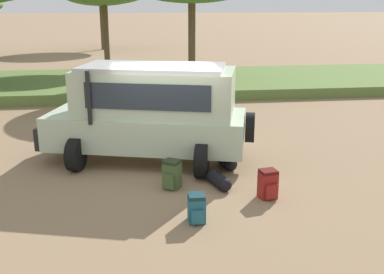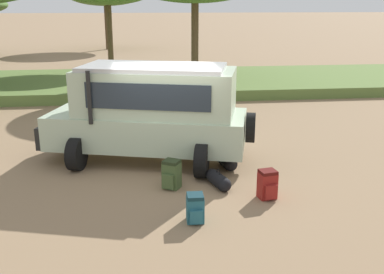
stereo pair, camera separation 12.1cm
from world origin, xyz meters
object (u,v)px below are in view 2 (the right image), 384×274
at_px(backpack_cluster_center, 268,185).
at_px(duffel_bag_soft_canvas, 218,180).
at_px(backpack_beside_front_wheel, 171,175).
at_px(duffel_bag_low_black_case, 227,161).
at_px(backpack_near_rear_wheel, 195,208).
at_px(safari_vehicle, 151,111).

bearing_deg(backpack_cluster_center, duffel_bag_soft_canvas, 141.31).
relative_size(backpack_beside_front_wheel, duffel_bag_low_black_case, 0.80).
xyz_separation_m(backpack_cluster_center, backpack_near_rear_wheel, (-1.61, -0.86, -0.03)).
bearing_deg(backpack_near_rear_wheel, safari_vehicle, 101.02).
distance_m(backpack_beside_front_wheel, duffel_bag_soft_canvas, 1.04).
height_order(backpack_cluster_center, duffel_bag_low_black_case, backpack_cluster_center).
xyz_separation_m(duffel_bag_low_black_case, duffel_bag_soft_canvas, (-0.42, -1.12, -0.03)).
distance_m(backpack_cluster_center, backpack_near_rear_wheel, 1.82).
height_order(duffel_bag_low_black_case, duffel_bag_soft_canvas, duffel_bag_low_black_case).
xyz_separation_m(backpack_beside_front_wheel, duffel_bag_low_black_case, (1.45, 1.08, -0.13)).
bearing_deg(backpack_beside_front_wheel, backpack_near_rear_wheel, -78.78).
relative_size(backpack_beside_front_wheel, backpack_near_rear_wheel, 1.18).
bearing_deg(backpack_beside_front_wheel, safari_vehicle, 100.85).
bearing_deg(backpack_beside_front_wheel, duffel_bag_low_black_case, 36.80).
bearing_deg(duffel_bag_low_black_case, duffel_bag_soft_canvas, -110.51).
height_order(backpack_beside_front_wheel, backpack_near_rear_wheel, backpack_beside_front_wheel).
distance_m(safari_vehicle, duffel_bag_soft_canvas, 2.62).
relative_size(backpack_cluster_center, duffel_bag_soft_canvas, 0.69).
distance_m(backpack_cluster_center, duffel_bag_soft_canvas, 1.17).
distance_m(backpack_beside_front_wheel, backpack_cluster_center, 2.08).
height_order(backpack_beside_front_wheel, duffel_bag_soft_canvas, backpack_beside_front_wheel).
relative_size(backpack_cluster_center, duffel_bag_low_black_case, 0.77).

